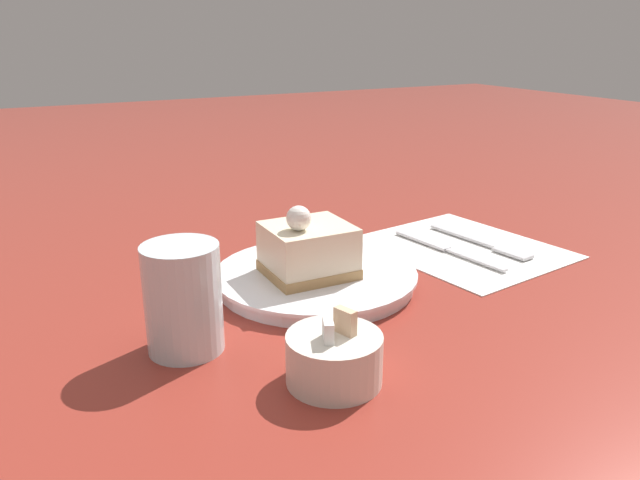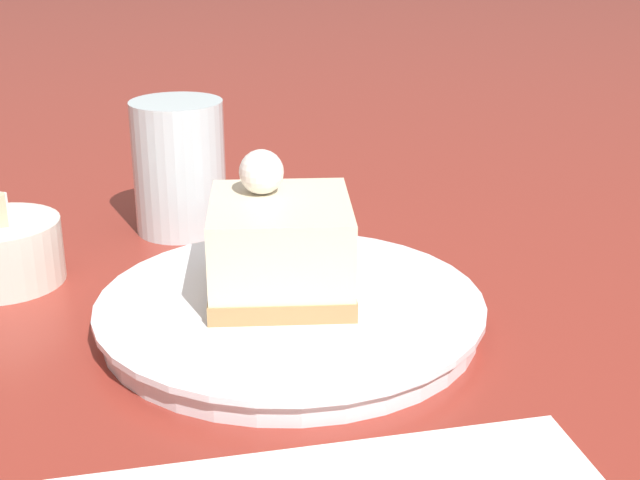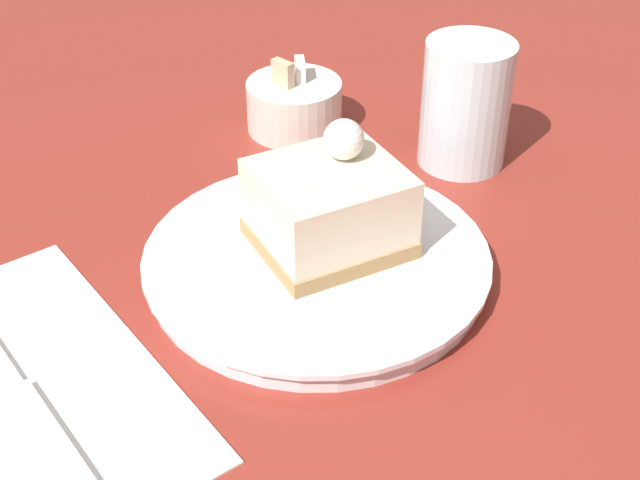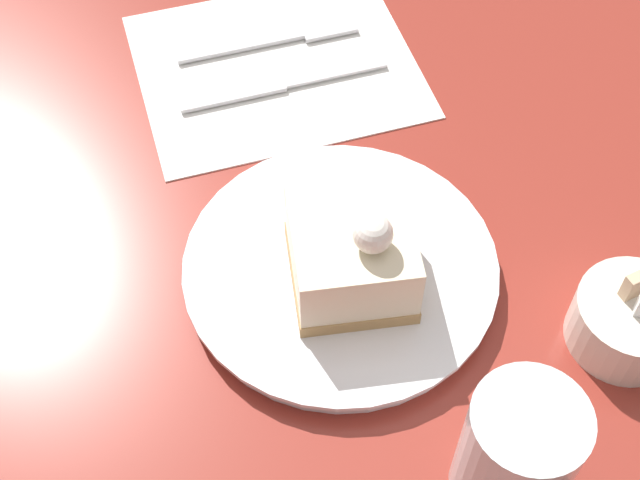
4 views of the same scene
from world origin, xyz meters
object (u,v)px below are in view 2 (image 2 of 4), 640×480
cake_slice (280,244)px  sugar_bowl (1,251)px  plate (291,311)px  drinking_glass (179,167)px

cake_slice → sugar_bowl: bearing=70.4°
cake_slice → sugar_bowl: cake_slice is taller
plate → cake_slice: cake_slice is taller
plate → cake_slice: bearing=22.9°
cake_slice → sugar_bowl: size_ratio=1.17×
plate → drinking_glass: 0.20m
drinking_glass → plate: bearing=-156.5°
sugar_bowl → drinking_glass: bearing=-50.8°
plate → drinking_glass: drinking_glass is taller
plate → sugar_bowl: sugar_bowl is taller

